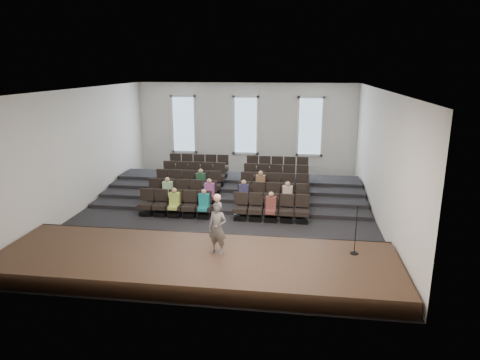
% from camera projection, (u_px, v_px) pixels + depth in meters
% --- Properties ---
extents(ground, '(14.00, 14.00, 0.00)m').
position_uv_depth(ground, '(225.00, 214.00, 17.51)').
color(ground, black).
rests_on(ground, ground).
extents(ceiling, '(12.00, 14.00, 0.02)m').
position_uv_depth(ceiling, '(223.00, 89.00, 16.22)').
color(ceiling, white).
rests_on(ceiling, ground).
extents(wall_back, '(12.00, 0.04, 5.00)m').
position_uv_depth(wall_back, '(246.00, 129.00, 23.59)').
color(wall_back, silver).
rests_on(wall_back, ground).
extents(wall_front, '(12.00, 0.04, 5.00)m').
position_uv_depth(wall_front, '(174.00, 212.00, 10.15)').
color(wall_front, silver).
rests_on(wall_front, ground).
extents(wall_left, '(0.04, 14.00, 5.00)m').
position_uv_depth(wall_left, '(81.00, 150.00, 17.66)').
color(wall_left, silver).
rests_on(wall_left, ground).
extents(wall_right, '(0.04, 14.00, 5.00)m').
position_uv_depth(wall_right, '(382.00, 158.00, 16.08)').
color(wall_right, silver).
rests_on(wall_right, ground).
extents(stage, '(11.80, 3.60, 0.50)m').
position_uv_depth(stage, '(195.00, 263.00, 12.57)').
color(stage, '#3E261A').
rests_on(stage, ground).
extents(stage_lip, '(11.80, 0.06, 0.52)m').
position_uv_depth(stage_lip, '(208.00, 240.00, 14.26)').
color(stage_lip, black).
rests_on(stage_lip, ground).
extents(risers, '(11.80, 4.80, 0.60)m').
position_uv_depth(risers, '(236.00, 188.00, 20.50)').
color(risers, black).
rests_on(risers, ground).
extents(seating_rows, '(6.80, 4.70, 1.67)m').
position_uv_depth(seating_rows, '(230.00, 188.00, 18.81)').
color(seating_rows, black).
rests_on(seating_rows, ground).
extents(windows, '(8.44, 0.10, 3.24)m').
position_uv_depth(windows, '(246.00, 125.00, 23.47)').
color(windows, white).
rests_on(windows, wall_back).
extents(audience, '(5.45, 2.64, 1.10)m').
position_uv_depth(audience, '(224.00, 192.00, 17.64)').
color(audience, '#B2D053').
rests_on(audience, seating_rows).
extents(speaker, '(0.66, 0.53, 1.58)m').
position_uv_depth(speaker, '(218.00, 228.00, 12.47)').
color(speaker, '#62605D').
rests_on(speaker, stage).
extents(mic_stand, '(0.25, 0.25, 1.47)m').
position_uv_depth(mic_stand, '(355.00, 240.00, 12.51)').
color(mic_stand, black).
rests_on(mic_stand, stage).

